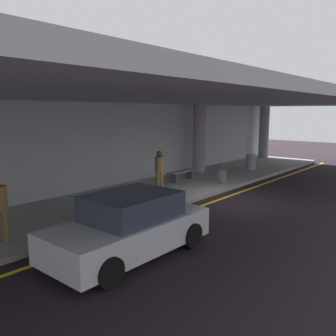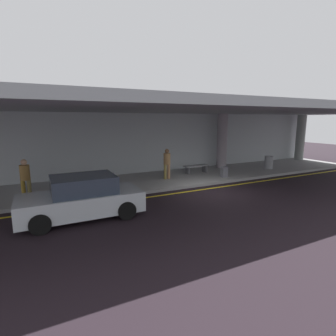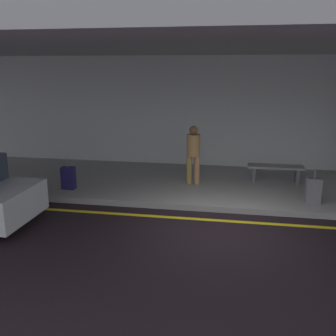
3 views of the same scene
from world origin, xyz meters
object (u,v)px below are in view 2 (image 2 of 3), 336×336
at_px(support_column_left_mid, 300,137).
at_px(bench_metal, 196,167).
at_px(support_column_far_left, 222,141).
at_px(suitcase_upright_primary, 114,184).
at_px(traveler_with_luggage, 167,162).
at_px(car_silver, 82,198).
at_px(trash_bin_steel, 269,162).
at_px(person_waiting_for_ride, 25,177).
at_px(suitcase_upright_secondary, 224,172).

height_order(support_column_left_mid, bench_metal, support_column_left_mid).
bearing_deg(support_column_far_left, suitcase_upright_primary, -162.44).
bearing_deg(suitcase_upright_primary, bench_metal, -6.02).
bearing_deg(traveler_with_luggage, car_silver, 12.68).
height_order(suitcase_upright_primary, trash_bin_steel, suitcase_upright_primary).
xyz_separation_m(support_column_left_mid, bench_metal, (-10.62, -0.86, -1.47)).
bearing_deg(support_column_left_mid, bench_metal, -175.39).
bearing_deg(traveler_with_luggage, suitcase_upright_primary, -4.03).
distance_m(person_waiting_for_ride, trash_bin_steel, 14.46).
height_order(person_waiting_for_ride, suitcase_upright_secondary, person_waiting_for_ride).
bearing_deg(suitcase_upright_secondary, bench_metal, 129.75).
xyz_separation_m(traveler_with_luggage, suitcase_upright_secondary, (3.12, -1.11, -0.65)).
distance_m(traveler_with_luggage, trash_bin_steel, 7.56).
height_order(person_waiting_for_ride, bench_metal, person_waiting_for_ride).
relative_size(bench_metal, trash_bin_steel, 1.88).
bearing_deg(traveler_with_luggage, trash_bin_steel, 155.42).
bearing_deg(support_column_far_left, suitcase_upright_secondary, -125.09).
xyz_separation_m(person_waiting_for_ride, suitcase_upright_secondary, (10.02, -0.31, -0.65)).
bearing_deg(support_column_far_left, trash_bin_steel, -35.05).
xyz_separation_m(support_column_far_left, trash_bin_steel, (2.57, -1.80, -1.40)).
xyz_separation_m(car_silver, trash_bin_steel, (12.67, 3.32, -0.14)).
bearing_deg(person_waiting_for_ride, traveler_with_luggage, -100.25).
xyz_separation_m(support_column_far_left, bench_metal, (-2.62, -0.86, -1.47)).
relative_size(support_column_left_mid, suitcase_upright_primary, 4.06).
bearing_deg(suitcase_upright_primary, car_silver, -149.30).
relative_size(car_silver, bench_metal, 2.56).
height_order(support_column_far_left, suitcase_upright_primary, support_column_far_left).
bearing_deg(person_waiting_for_ride, car_silver, -164.63).
relative_size(person_waiting_for_ride, bench_metal, 1.05).
distance_m(person_waiting_for_ride, bench_metal, 9.38).
distance_m(support_column_left_mid, traveler_with_luggage, 13.08).
relative_size(suitcase_upright_secondary, trash_bin_steel, 1.06).
bearing_deg(suitcase_upright_primary, trash_bin_steel, -19.03).
bearing_deg(bench_metal, trash_bin_steel, -10.34).
bearing_deg(suitcase_upright_secondary, support_column_left_mid, 31.03).
xyz_separation_m(support_column_left_mid, suitcase_upright_primary, (-16.28, -2.62, -1.51)).
relative_size(traveler_with_luggage, suitcase_upright_primary, 1.87).
bearing_deg(car_silver, suitcase_upright_primary, 50.86).
bearing_deg(suitcase_upright_primary, support_column_left_mid, -14.19).
height_order(bench_metal, trash_bin_steel, trash_bin_steel).
relative_size(support_column_far_left, traveler_with_luggage, 2.17).
bearing_deg(trash_bin_steel, support_column_left_mid, 18.38).
bearing_deg(support_column_left_mid, traveler_with_luggage, -173.32).
xyz_separation_m(car_silver, suitcase_upright_secondary, (8.25, 2.50, -0.25)).
relative_size(suitcase_upright_primary, suitcase_upright_secondary, 1.00).
height_order(support_column_far_left, car_silver, support_column_far_left).
xyz_separation_m(traveler_with_luggage, bench_metal, (2.35, 0.66, -0.61)).
height_order(support_column_left_mid, car_silver, support_column_left_mid).
height_order(car_silver, bench_metal, car_silver).
height_order(suitcase_upright_primary, bench_metal, suitcase_upright_primary).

